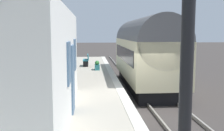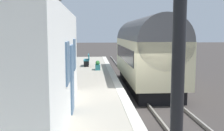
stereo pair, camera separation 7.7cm
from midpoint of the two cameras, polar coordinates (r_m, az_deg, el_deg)
The scene contains 11 objects.
ground_plane at distance 12.27m, azimuth 7.44°, elevation -9.19°, with size 160.00×160.00×0.00m, color #383330.
platform at distance 11.99m, azimuth -11.06°, elevation -7.34°, with size 32.00×5.72×0.93m, color #A39B8C.
platform_edge_coping at distance 11.86m, azimuth 1.90°, elevation -5.02°, with size 32.00×0.36×0.02m, color beige.
rail_near at distance 12.67m, azimuth 14.72°, elevation -8.51°, with size 52.00×0.08×0.14m, color gray.
rail_far at distance 12.29m, azimuth 8.28°, elevation -8.84°, with size 52.00×0.08×0.14m, color gray.
train at distance 16.61m, azimuth 7.32°, elevation 2.84°, with size 9.41×2.73×4.32m.
station_building at distance 8.10m, azimuth -20.72°, elevation 0.94°, with size 7.91×3.63×5.63m.
bench_near_building at distance 20.06m, azimuth -5.18°, elevation 1.26°, with size 1.40×0.44×0.88m.
planter_edge_near at distance 16.55m, azimuth -17.05°, elevation -0.58°, with size 0.44×0.44×0.73m.
planter_bench_right at distance 18.00m, azimuth -2.94°, elevation 0.03°, with size 0.80×0.32×0.61m.
lamp_post_platform at distance 2.07m, azimuth 15.26°, elevation 10.03°, with size 0.32×0.50×3.73m.
Camera 2 is at (-11.53, 2.39, 3.41)m, focal length 42.96 mm.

